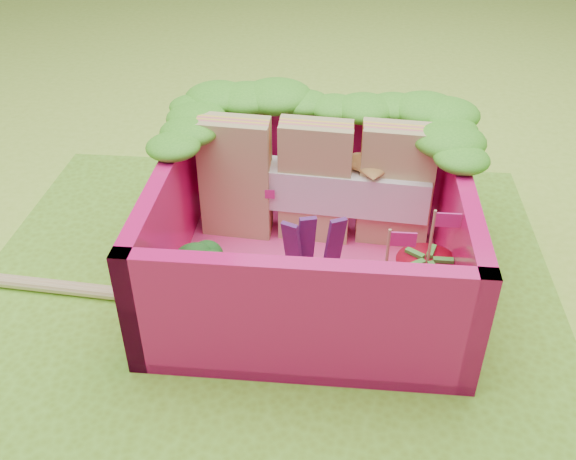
% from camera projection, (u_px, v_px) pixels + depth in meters
% --- Properties ---
extents(ground, '(14.00, 14.00, 0.00)m').
position_uv_depth(ground, '(260.00, 315.00, 2.76)').
color(ground, '#A2D23B').
rests_on(ground, ground).
extents(placemat, '(2.60, 2.60, 0.03)m').
position_uv_depth(placemat, '(260.00, 312.00, 2.76)').
color(placemat, '#6EAA26').
rests_on(placemat, ground).
extents(bento_floor, '(1.30, 1.30, 0.05)m').
position_uv_depth(bento_floor, '(310.00, 272.00, 2.92)').
color(bento_floor, '#FF4191').
rests_on(bento_floor, placemat).
extents(bento_box, '(1.30, 1.30, 0.55)m').
position_uv_depth(bento_box, '(311.00, 226.00, 2.78)').
color(bento_box, '#DD1264').
rests_on(bento_box, placemat).
extents(lettuce_ruffle, '(1.43, 0.77, 0.11)m').
position_uv_depth(lettuce_ruffle, '(318.00, 111.00, 2.97)').
color(lettuce_ruffle, '#36981B').
rests_on(lettuce_ruffle, bento_box).
extents(sandwich_stack, '(1.08, 0.25, 0.58)m').
position_uv_depth(sandwich_stack, '(316.00, 182.00, 2.97)').
color(sandwich_stack, tan).
rests_on(sandwich_stack, bento_floor).
extents(broccoli, '(0.31, 0.31, 0.26)m').
position_uv_depth(broccoli, '(199.00, 271.00, 2.59)').
color(broccoli, '#6E9B4B').
rests_on(broccoli, bento_floor).
extents(carrot_sticks, '(0.21, 0.10, 0.24)m').
position_uv_depth(carrot_sticks, '(237.00, 291.00, 2.59)').
color(carrot_sticks, '#E15513').
rests_on(carrot_sticks, bento_floor).
extents(purple_wedges, '(0.23, 0.10, 0.38)m').
position_uv_depth(purple_wedges, '(311.00, 253.00, 2.68)').
color(purple_wedges, '#471A5D').
rests_on(purple_wedges, bento_floor).
extents(strawberry_left, '(0.23, 0.23, 0.47)m').
position_uv_depth(strawberry_left, '(382.00, 302.00, 2.53)').
color(strawberry_left, '#BA0B18').
rests_on(strawberry_left, bento_floor).
extents(strawberry_right, '(0.25, 0.25, 0.49)m').
position_uv_depth(strawberry_right, '(424.00, 284.00, 2.60)').
color(strawberry_right, '#BA0B18').
rests_on(strawberry_right, bento_floor).
extents(snap_peas, '(0.59, 0.31, 0.05)m').
position_uv_depth(snap_peas, '(392.00, 318.00, 2.59)').
color(snap_peas, '#6EC53E').
rests_on(snap_peas, bento_floor).
extents(chopsticks, '(2.17, 0.22, 0.05)m').
position_uv_depth(chopsticks, '(29.00, 284.00, 2.85)').
color(chopsticks, tan).
rests_on(chopsticks, placemat).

